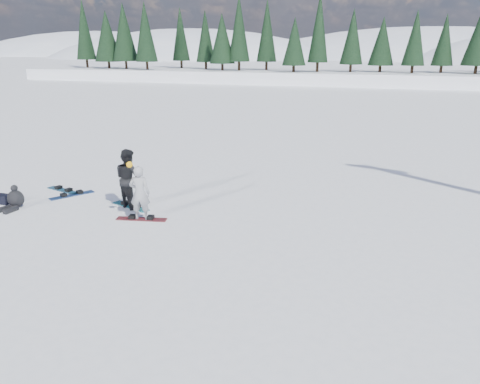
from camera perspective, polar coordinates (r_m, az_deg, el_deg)
name	(u,v)px	position (r m, az deg, el deg)	size (l,w,h in m)	color
ground	(134,221)	(14.13, -12.77, -3.45)	(420.00, 420.00, 0.00)	white
alpine_backdrop	(340,92)	(202.27, 12.06, 11.78)	(412.50, 227.00, 53.20)	white
snowboarder_woman	(140,193)	(13.91, -12.14, -0.10)	(0.67, 0.52, 1.79)	#A0A0A5
snowboarder_man	(129,178)	(15.08, -13.41, 1.62)	(0.92, 0.71, 1.89)	black
seated_rider	(15,199)	(16.39, -25.77, -0.81)	(0.63, 0.94, 0.75)	black
gear_bag	(3,199)	(17.07, -26.90, -0.77)	(0.45, 0.30, 0.30)	black
snowboard_woman	(142,219)	(14.18, -11.92, -3.25)	(1.50, 0.28, 0.03)	maroon
snowboard_man	(131,206)	(15.35, -13.17, -1.72)	(1.50, 0.28, 0.03)	teal
snowboard_loose_c	(64,190)	(17.73, -20.70, 0.19)	(1.50, 0.28, 0.03)	#185B85
snowboard_loose_a	(72,195)	(17.06, -19.81, -0.37)	(1.50, 0.28, 0.03)	navy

